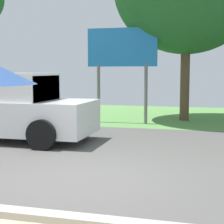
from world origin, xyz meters
TOP-DOWN VIEW (x-y plane):
  - ground_plane at (0.00, 2.95)m, footprint 40.00×22.00m
  - pickup_truck at (-3.44, 2.98)m, footprint 5.20×2.28m
  - roadside_billboard at (-0.96, 7.11)m, footprint 2.60×0.12m

SIDE VIEW (x-z plane):
  - ground_plane at x=0.00m, z-range -0.15..0.05m
  - pickup_truck at x=-3.44m, z-range -0.07..1.81m
  - roadside_billboard at x=-0.96m, z-range 0.80..4.30m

